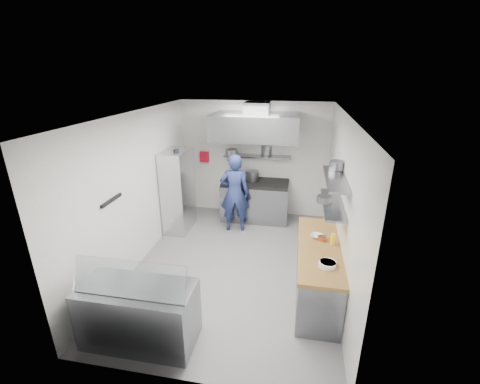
% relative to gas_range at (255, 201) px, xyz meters
% --- Properties ---
extents(floor, '(5.00, 5.00, 0.00)m').
position_rel_gas_range_xyz_m(floor, '(-0.10, -2.10, -0.45)').
color(floor, slate).
rests_on(floor, ground).
extents(ceiling, '(5.00, 5.00, 0.00)m').
position_rel_gas_range_xyz_m(ceiling, '(-0.10, -2.10, 2.35)').
color(ceiling, silver).
rests_on(ceiling, wall_back).
extents(wall_back, '(3.60, 2.80, 0.02)m').
position_rel_gas_range_xyz_m(wall_back, '(-0.10, 0.40, 0.95)').
color(wall_back, white).
rests_on(wall_back, floor).
extents(wall_front, '(3.60, 2.80, 0.02)m').
position_rel_gas_range_xyz_m(wall_front, '(-0.10, -4.60, 0.95)').
color(wall_front, white).
rests_on(wall_front, floor).
extents(wall_left, '(2.80, 5.00, 0.02)m').
position_rel_gas_range_xyz_m(wall_left, '(-1.90, -2.10, 0.95)').
color(wall_left, white).
rests_on(wall_left, floor).
extents(wall_right, '(2.80, 5.00, 0.02)m').
position_rel_gas_range_xyz_m(wall_right, '(1.70, -2.10, 0.95)').
color(wall_right, white).
rests_on(wall_right, floor).
extents(gas_range, '(1.60, 0.80, 0.90)m').
position_rel_gas_range_xyz_m(gas_range, '(0.00, 0.00, 0.00)').
color(gas_range, gray).
rests_on(gas_range, floor).
extents(cooktop, '(1.57, 0.78, 0.06)m').
position_rel_gas_range_xyz_m(cooktop, '(0.00, 0.00, 0.48)').
color(cooktop, black).
rests_on(cooktop, gas_range).
extents(stock_pot_left, '(0.29, 0.29, 0.20)m').
position_rel_gas_range_xyz_m(stock_pot_left, '(-0.31, 0.09, 0.61)').
color(stock_pot_left, slate).
rests_on(stock_pot_left, cooktop).
extents(stock_pot_mid, '(0.31, 0.31, 0.24)m').
position_rel_gas_range_xyz_m(stock_pot_mid, '(-0.09, 0.09, 0.63)').
color(stock_pot_mid, slate).
rests_on(stock_pot_mid, cooktop).
extents(over_range_shelf, '(1.60, 0.30, 0.04)m').
position_rel_gas_range_xyz_m(over_range_shelf, '(0.00, 0.24, 1.07)').
color(over_range_shelf, gray).
rests_on(over_range_shelf, wall_back).
extents(shelf_pot_a, '(0.28, 0.28, 0.18)m').
position_rel_gas_range_xyz_m(shelf_pot_a, '(-0.59, 0.01, 1.18)').
color(shelf_pot_a, slate).
rests_on(shelf_pot_a, over_range_shelf).
extents(shelf_pot_b, '(0.29, 0.29, 0.22)m').
position_rel_gas_range_xyz_m(shelf_pot_b, '(0.20, 0.46, 1.20)').
color(shelf_pot_b, slate).
rests_on(shelf_pot_b, over_range_shelf).
extents(extractor_hood, '(1.90, 1.15, 0.55)m').
position_rel_gas_range_xyz_m(extractor_hood, '(0.00, -0.18, 1.85)').
color(extractor_hood, gray).
rests_on(extractor_hood, wall_back).
extents(hood_duct, '(0.55, 0.55, 0.24)m').
position_rel_gas_range_xyz_m(hood_duct, '(0.00, 0.05, 2.23)').
color(hood_duct, slate).
rests_on(hood_duct, extractor_hood).
extents(red_firebox, '(0.22, 0.10, 0.26)m').
position_rel_gas_range_xyz_m(red_firebox, '(-1.35, 0.34, 0.97)').
color(red_firebox, red).
rests_on(red_firebox, wall_back).
extents(chef, '(0.72, 0.55, 1.79)m').
position_rel_gas_range_xyz_m(chef, '(-0.38, -0.67, 0.45)').
color(chef, navy).
rests_on(chef, floor).
extents(wire_rack, '(0.50, 0.90, 1.85)m').
position_rel_gas_range_xyz_m(wire_rack, '(-1.63, -0.84, 0.48)').
color(wire_rack, silver).
rests_on(wire_rack, floor).
extents(rack_bin_a, '(0.15, 0.18, 0.16)m').
position_rel_gas_range_xyz_m(rack_bin_a, '(-1.63, -1.15, 0.35)').
color(rack_bin_a, white).
rests_on(rack_bin_a, wire_rack).
extents(rack_bin_b, '(0.12, 0.16, 0.14)m').
position_rel_gas_range_xyz_m(rack_bin_b, '(-1.63, -0.66, 0.85)').
color(rack_bin_b, yellow).
rests_on(rack_bin_b, wire_rack).
extents(rack_jar, '(0.11, 0.11, 0.18)m').
position_rel_gas_range_xyz_m(rack_jar, '(-1.58, -0.93, 1.35)').
color(rack_jar, black).
rests_on(rack_jar, wire_rack).
extents(knife_strip, '(0.04, 0.55, 0.05)m').
position_rel_gas_range_xyz_m(knife_strip, '(-1.88, -3.00, 1.10)').
color(knife_strip, black).
rests_on(knife_strip, wall_left).
extents(prep_counter_base, '(0.62, 2.00, 0.84)m').
position_rel_gas_range_xyz_m(prep_counter_base, '(1.38, -2.70, -0.03)').
color(prep_counter_base, gray).
rests_on(prep_counter_base, floor).
extents(prep_counter_top, '(0.65, 2.04, 0.06)m').
position_rel_gas_range_xyz_m(prep_counter_top, '(1.38, -2.70, 0.42)').
color(prep_counter_top, brown).
rests_on(prep_counter_top, prep_counter_base).
extents(plate_stack_a, '(0.23, 0.23, 0.06)m').
position_rel_gas_range_xyz_m(plate_stack_a, '(1.47, -3.21, 0.48)').
color(plate_stack_a, white).
rests_on(plate_stack_a, prep_counter_top).
extents(plate_stack_b, '(0.24, 0.24, 0.06)m').
position_rel_gas_range_xyz_m(plate_stack_b, '(1.46, -3.23, 0.48)').
color(plate_stack_b, white).
rests_on(plate_stack_b, prep_counter_top).
extents(copper_pan, '(0.14, 0.14, 0.06)m').
position_rel_gas_range_xyz_m(copper_pan, '(1.42, -2.49, 0.48)').
color(copper_pan, '#D6693C').
rests_on(copper_pan, prep_counter_top).
extents(squeeze_bottle, '(0.07, 0.07, 0.18)m').
position_rel_gas_range_xyz_m(squeeze_bottle, '(1.58, -2.60, 0.54)').
color(squeeze_bottle, yellow).
rests_on(squeeze_bottle, prep_counter_top).
extents(mixing_bowl, '(0.24, 0.24, 0.05)m').
position_rel_gas_range_xyz_m(mixing_bowl, '(1.34, -2.42, 0.47)').
color(mixing_bowl, white).
rests_on(mixing_bowl, prep_counter_top).
extents(wall_shelf_lower, '(0.30, 1.30, 0.04)m').
position_rel_gas_range_xyz_m(wall_shelf_lower, '(1.54, -2.40, 1.05)').
color(wall_shelf_lower, gray).
rests_on(wall_shelf_lower, wall_right).
extents(wall_shelf_upper, '(0.30, 1.30, 0.04)m').
position_rel_gas_range_xyz_m(wall_shelf_upper, '(1.54, -2.40, 1.47)').
color(wall_shelf_upper, gray).
rests_on(wall_shelf_upper, wall_right).
extents(shelf_pot_c, '(0.23, 0.23, 0.10)m').
position_rel_gas_range_xyz_m(shelf_pot_c, '(1.41, -2.39, 1.12)').
color(shelf_pot_c, slate).
rests_on(shelf_pot_c, wall_shelf_lower).
extents(shelf_pot_d, '(0.23, 0.23, 0.14)m').
position_rel_gas_range_xyz_m(shelf_pot_d, '(1.59, -1.96, 1.56)').
color(shelf_pot_d, slate).
rests_on(shelf_pot_d, wall_shelf_upper).
extents(display_case, '(1.50, 0.70, 0.85)m').
position_rel_gas_range_xyz_m(display_case, '(-0.98, -4.10, -0.03)').
color(display_case, gray).
rests_on(display_case, floor).
extents(display_glass, '(1.47, 0.19, 0.42)m').
position_rel_gas_range_xyz_m(display_glass, '(-0.98, -4.22, 0.62)').
color(display_glass, silver).
rests_on(display_glass, display_case).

